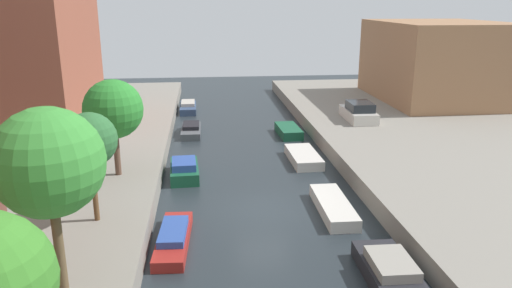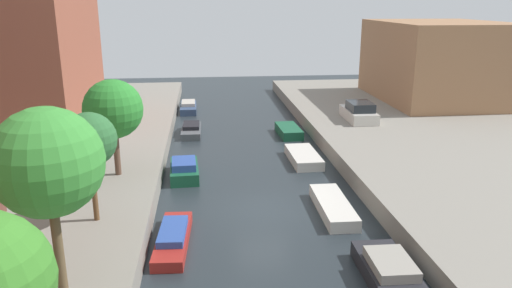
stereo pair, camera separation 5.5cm
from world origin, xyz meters
name	(u,v)px [view 2 (the right image)]	position (x,y,z in m)	size (l,w,h in m)	color
ground_plane	(262,209)	(0.00, 0.00, 0.00)	(84.00, 84.00, 0.00)	#232B30
low_block_right	(438,61)	(18.00, 20.03, 4.39)	(10.00, 13.00, 6.78)	#9E704C
street_tree_2	(48,163)	(-7.05, -7.57, 5.09)	(3.20, 3.20, 5.71)	brown
street_tree_3	(89,140)	(-7.05, -2.56, 4.34)	(2.14, 2.14, 4.43)	brown
street_tree_4	(113,109)	(-7.05, 2.84, 4.38)	(2.93, 2.93, 4.86)	brown
parked_car	(359,112)	(8.73, 12.91, 1.58)	(1.92, 4.09, 1.40)	beige
moored_boat_left_2	(173,238)	(-4.02, -3.11, 0.31)	(1.46, 4.49, 0.73)	maroon
moored_boat_left_3	(184,170)	(-3.82, 4.79, 0.45)	(1.68, 3.49, 1.06)	#195638
moored_boat_left_4	(191,130)	(-3.61, 13.95, 0.33)	(1.43, 3.83, 0.77)	#4C5156
moored_boat_left_5	(188,107)	(-4.02, 21.91, 0.36)	(1.41, 4.17, 0.84)	#33476B
moored_boat_right_2	(388,270)	(3.66, -6.60, 0.40)	(1.72, 3.78, 0.95)	#232328
moored_boat_right_3	(333,207)	(3.23, -0.74, 0.29)	(1.43, 4.46, 0.57)	beige
moored_boat_right_4	(303,157)	(3.36, 6.78, 0.29)	(1.73, 4.03, 0.58)	beige
moored_boat_right_5	(289,131)	(3.50, 12.89, 0.32)	(1.61, 3.50, 0.64)	#195638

